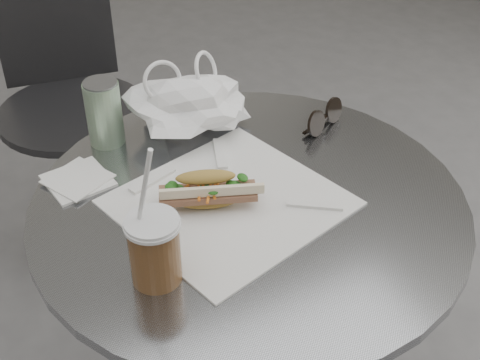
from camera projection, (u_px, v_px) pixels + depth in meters
name	position (u px, v px, depth m)	size (l,w,h in m)	color
cafe_table	(248.00, 308.00, 1.32)	(0.76, 0.76, 0.74)	slate
chair_far	(78.00, 146.00, 1.98)	(0.42, 0.44, 0.79)	#2D2D2F
sandwich_paper	(229.00, 202.00, 1.15)	(0.35, 0.33, 0.00)	white
banh_mi	(207.00, 190.00, 1.12)	(0.22, 0.15, 0.07)	#A8883F
iced_coffee	(154.00, 249.00, 0.97)	(0.08, 0.08, 0.24)	brown
sunglasses	(324.00, 118.00, 1.34)	(0.11, 0.07, 0.05)	black
plastic_bag	(190.00, 107.00, 1.30)	(0.22, 0.17, 0.11)	white
napkin_stack	(78.00, 180.00, 1.20)	(0.13, 0.13, 0.01)	white
drink_can	(104.00, 113.00, 1.27)	(0.07, 0.07, 0.13)	#558F53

